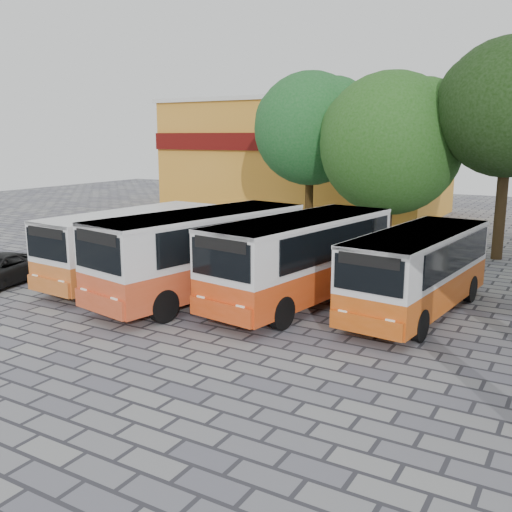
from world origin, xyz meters
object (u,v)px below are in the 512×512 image
Objects in this scene: bus_far_left at (132,242)px; bus_far_right at (418,267)px; bus_centre_right at (302,254)px; bus_centre_left at (202,249)px.

bus_far_left reaches higher than bus_far_right.
bus_far_left is 6.93m from bus_centre_right.
bus_far_right is at bearing 26.05° from bus_centre_left.
bus_far_left is 3.65m from bus_centre_left.
bus_far_left is 0.92× the size of bus_centre_right.
bus_far_right is at bearing 20.23° from bus_centre_right.
bus_centre_right is (6.90, 0.68, 0.10)m from bus_far_left.
bus_far_left is at bearing -176.87° from bus_centre_left.
bus_centre_left is (3.62, -0.47, 0.15)m from bus_far_left.
bus_centre_left is 7.23m from bus_far_right.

